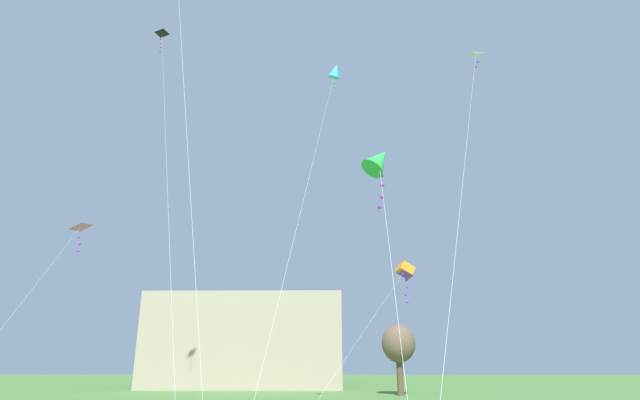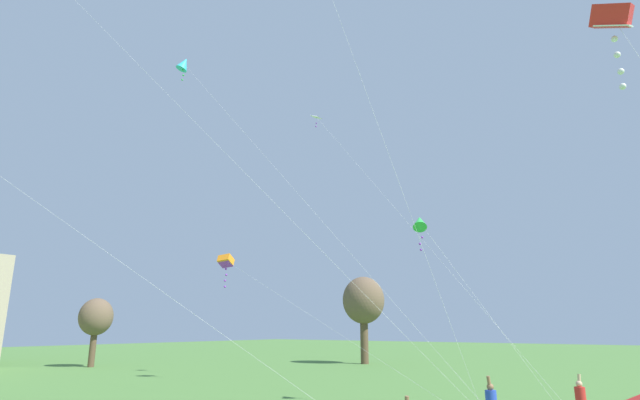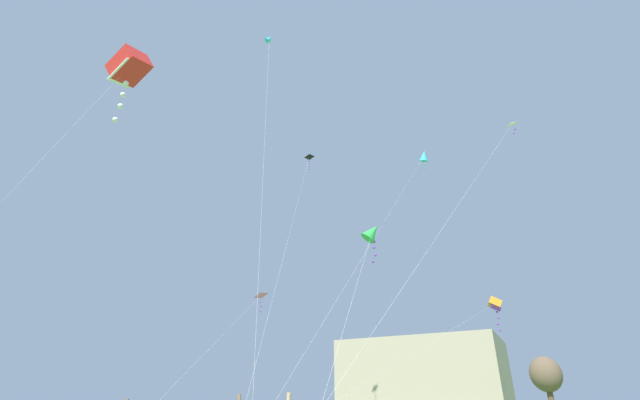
{
  "view_description": "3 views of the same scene",
  "coord_description": "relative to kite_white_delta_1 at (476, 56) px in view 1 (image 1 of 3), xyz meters",
  "views": [
    {
      "loc": [
        4.39,
        0.2,
        3.36
      ],
      "look_at": [
        4.1,
        15.57,
        8.23
      ],
      "focal_mm": 28.0,
      "sensor_mm": 36.0,
      "label": 1
    },
    {
      "loc": [
        -17.11,
        3.5,
        3.66
      ],
      "look_at": [
        0.88,
        16.19,
        9.29
      ],
      "focal_mm": 28.0,
      "sensor_mm": 36.0,
      "label": 2
    },
    {
      "loc": [
        12.14,
        -3.85,
        1.53
      ],
      "look_at": [
        3.93,
        12.0,
        10.19
      ],
      "focal_mm": 24.0,
      "sensor_mm": 36.0,
      "label": 3
    }
  ],
  "objects": [
    {
      "name": "tree_near_right",
      "position": [
        -1.73,
        25.31,
        -15.02
      ],
      "size": [
        3.19,
        3.19,
        6.43
      ],
      "color": "brown",
      "rests_on": "ground"
    },
    {
      "name": "kite_pink_delta_7",
      "position": [
        -21.73,
        1.26,
        -9.6
      ],
      "size": [
        5.52,
        17.0,
        10.44
      ],
      "color": "silver",
      "rests_on": "ground"
    },
    {
      "name": "kite_white_delta_1",
      "position": [
        0.0,
        0.0,
        0.0
      ],
      "size": [
        8.05,
        18.37,
        20.14
      ],
      "color": "silver",
      "rests_on": "ground"
    },
    {
      "name": "kite_black_delta_2",
      "position": [
        -21.64,
        9.31,
        8.35
      ],
      "size": [
        11.75,
        25.67,
        28.74
      ],
      "color": "silver",
      "rests_on": "ground"
    },
    {
      "name": "kite_orange_box_6",
      "position": [
        -3.72,
        5.77,
        -11.2
      ],
      "size": [
        7.33,
        21.43,
        8.95
      ],
      "color": "silver",
      "rests_on": "ground"
    },
    {
      "name": "distant_building",
      "position": [
        -18.25,
        39.86,
        -14.3
      ],
      "size": [
        22.53,
        15.95,
        10.58
      ],
      "primitive_type": "cube",
      "color": "tan",
      "rests_on": "ground"
    },
    {
      "name": "kite_green_diamond_3",
      "position": [
        -6.88,
        -11.13,
        -10.82
      ],
      "size": [
        1.1,
        6.49,
        9.4
      ],
      "color": "silver",
      "rests_on": "ground"
    },
    {
      "name": "kite_cyan_diamond_4",
      "position": [
        -7.81,
        7.06,
        3.54
      ],
      "size": [
        3.12,
        23.37,
        23.8
      ],
      "color": "silver",
      "rests_on": "ground"
    }
  ]
}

